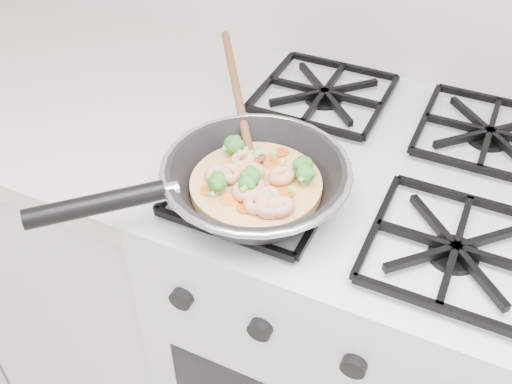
% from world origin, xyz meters
% --- Properties ---
extents(stove, '(0.60, 0.60, 0.92)m').
position_xyz_m(stove, '(0.00, 1.70, 0.46)').
color(stove, silver).
rests_on(stove, ground).
extents(counter_left, '(1.00, 0.60, 0.90)m').
position_xyz_m(counter_left, '(-0.80, 1.70, 0.45)').
color(counter_left, white).
rests_on(counter_left, ground).
extents(skillet, '(0.38, 0.52, 0.10)m').
position_xyz_m(skillet, '(-0.14, 1.52, 0.96)').
color(skillet, black).
rests_on(skillet, stove).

